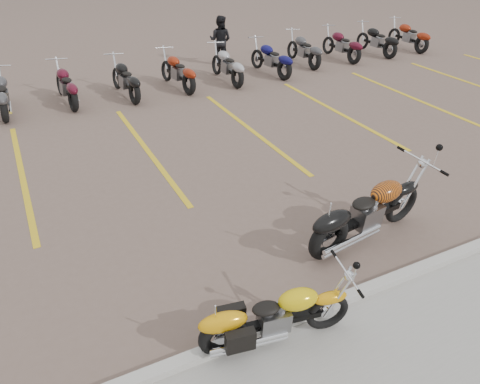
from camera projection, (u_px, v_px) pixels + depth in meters
The scene contains 7 objects.
ground at pixel (219, 245), 7.73m from camera, with size 100.00×100.00×0.00m, color brown.
curb at pixel (281, 324), 6.17m from camera, with size 60.00×0.18×0.12m, color #ADAAA3.
parking_stripes at pixel (147, 150), 10.80m from camera, with size 38.00×5.50×0.01m, color gold, non-canonical shape.
yellow_cruiser at pixel (272, 318), 5.79m from camera, with size 1.99×0.47×0.82m.
flame_cruiser at pixel (364, 214), 7.59m from camera, with size 2.48×0.54×1.02m.
person_b at pixel (220, 40), 16.54m from camera, with size 0.82×0.64×1.69m, color black.
bg_bike_row at pixel (148, 73), 14.20m from camera, with size 22.16×2.02×1.10m.
Camera 1 is at (-2.45, -5.69, 4.72)m, focal length 35.00 mm.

